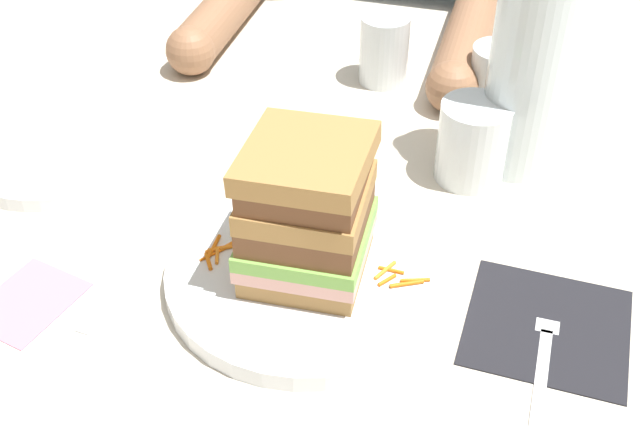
# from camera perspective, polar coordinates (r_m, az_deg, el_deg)

# --- Properties ---
(ground_plane) EXTENTS (3.00, 3.00, 0.00)m
(ground_plane) POSITION_cam_1_polar(r_m,az_deg,el_deg) (0.76, -0.85, -4.66)
(ground_plane) COLOR beige
(main_plate) EXTENTS (0.26, 0.26, 0.02)m
(main_plate) POSITION_cam_1_polar(r_m,az_deg,el_deg) (0.75, -0.62, -4.30)
(main_plate) COLOR white
(main_plate) RESTS_ON ground_plane
(sandwich) EXTENTS (0.11, 0.12, 0.13)m
(sandwich) POSITION_cam_1_polar(r_m,az_deg,el_deg) (0.70, -0.65, 0.02)
(sandwich) COLOR #A87A42
(sandwich) RESTS_ON main_plate
(carrot_shred_0) EXTENTS (0.02, 0.01, 0.00)m
(carrot_shred_0) POSITION_cam_1_polar(r_m,az_deg,el_deg) (0.76, -5.09, -2.49)
(carrot_shred_0) COLOR orange
(carrot_shred_0) RESTS_ON main_plate
(carrot_shred_1) EXTENTS (0.01, 0.02, 0.00)m
(carrot_shred_1) POSITION_cam_1_polar(r_m,az_deg,el_deg) (0.77, -6.28, -2.15)
(carrot_shred_1) COLOR orange
(carrot_shred_1) RESTS_ON main_plate
(carrot_shred_2) EXTENTS (0.02, 0.01, 0.00)m
(carrot_shred_2) POSITION_cam_1_polar(r_m,az_deg,el_deg) (0.77, -6.90, -2.28)
(carrot_shred_2) COLOR orange
(carrot_shred_2) RESTS_ON main_plate
(carrot_shred_3) EXTENTS (0.00, 0.03, 0.00)m
(carrot_shred_3) POSITION_cam_1_polar(r_m,az_deg,el_deg) (0.77, -7.32, -2.21)
(carrot_shred_3) COLOR orange
(carrot_shred_3) RESTS_ON main_plate
(carrot_shred_4) EXTENTS (0.01, 0.02, 0.00)m
(carrot_shred_4) POSITION_cam_1_polar(r_m,az_deg,el_deg) (0.76, -7.13, -2.89)
(carrot_shred_4) COLOR orange
(carrot_shred_4) RESTS_ON main_plate
(carrot_shred_5) EXTENTS (0.01, 0.02, 0.00)m
(carrot_shred_5) POSITION_cam_1_polar(r_m,az_deg,el_deg) (0.75, -7.73, -3.30)
(carrot_shred_5) COLOR orange
(carrot_shred_5) RESTS_ON main_plate
(carrot_shred_6) EXTENTS (0.03, 0.02, 0.00)m
(carrot_shred_6) POSITION_cam_1_polar(r_m,az_deg,el_deg) (0.76, -6.88, -2.55)
(carrot_shred_6) COLOR orange
(carrot_shred_6) RESTS_ON main_plate
(carrot_shred_7) EXTENTS (0.02, 0.03, 0.00)m
(carrot_shred_7) POSITION_cam_1_polar(r_m,az_deg,el_deg) (0.76, -7.24, -2.72)
(carrot_shred_7) COLOR orange
(carrot_shred_7) RESTS_ON main_plate
(carrot_shred_8) EXTENTS (0.02, 0.00, 0.00)m
(carrot_shred_8) POSITION_cam_1_polar(r_m,az_deg,el_deg) (0.74, 4.95, -3.92)
(carrot_shred_8) COLOR orange
(carrot_shred_8) RESTS_ON main_plate
(carrot_shred_9) EXTENTS (0.03, 0.01, 0.00)m
(carrot_shred_9) POSITION_cam_1_polar(r_m,az_deg,el_deg) (0.74, 6.60, -4.60)
(carrot_shred_9) COLOR orange
(carrot_shred_9) RESTS_ON main_plate
(carrot_shred_10) EXTENTS (0.03, 0.02, 0.00)m
(carrot_shred_10) POSITION_cam_1_polar(r_m,az_deg,el_deg) (0.73, 5.94, -5.11)
(carrot_shred_10) COLOR orange
(carrot_shred_10) RESTS_ON main_plate
(carrot_shred_11) EXTENTS (0.02, 0.03, 0.00)m
(carrot_shred_11) POSITION_cam_1_polar(r_m,az_deg,el_deg) (0.74, 4.53, -3.93)
(carrot_shred_11) COLOR orange
(carrot_shred_11) RESTS_ON main_plate
(carrot_shred_12) EXTENTS (0.01, 0.02, 0.00)m
(carrot_shred_12) POSITION_cam_1_polar(r_m,az_deg,el_deg) (0.73, 4.69, -4.53)
(carrot_shred_12) COLOR orange
(carrot_shred_12) RESTS_ON main_plate
(napkin_dark) EXTENTS (0.14, 0.14, 0.00)m
(napkin_dark) POSITION_cam_1_polar(r_m,az_deg,el_deg) (0.74, 15.43, -7.78)
(napkin_dark) COLOR black
(napkin_dark) RESTS_ON ground_plane
(fork) EXTENTS (0.02, 0.17, 0.00)m
(fork) POSITION_cam_1_polar(r_m,az_deg,el_deg) (0.72, 15.33, -8.86)
(fork) COLOR silver
(fork) RESTS_ON napkin_dark
(knife) EXTENTS (0.04, 0.20, 0.00)m
(knife) POSITION_cam_1_polar(r_m,az_deg,el_deg) (0.79, -12.45, -3.39)
(knife) COLOR silver
(knife) RESTS_ON ground_plane
(juice_glass) EXTENTS (0.07, 0.07, 0.09)m
(juice_glass) POSITION_cam_1_polar(r_m,az_deg,el_deg) (0.87, 10.49, 4.70)
(juice_glass) COLOR white
(juice_glass) RESTS_ON ground_plane
(water_bottle) EXTENTS (0.08, 0.08, 0.32)m
(water_bottle) POSITION_cam_1_polar(r_m,az_deg,el_deg) (0.85, 14.45, 11.36)
(water_bottle) COLOR silver
(water_bottle) RESTS_ON ground_plane
(empty_tumbler_0) EXTENTS (0.06, 0.06, 0.07)m
(empty_tumbler_0) POSITION_cam_1_polar(r_m,az_deg,el_deg) (1.01, 12.09, 9.25)
(empty_tumbler_0) COLOR silver
(empty_tumbler_0) RESTS_ON ground_plane
(empty_tumbler_1) EXTENTS (0.06, 0.06, 0.09)m
(empty_tumbler_1) POSITION_cam_1_polar(r_m,az_deg,el_deg) (1.03, 4.45, 11.27)
(empty_tumbler_1) COLOR silver
(empty_tumbler_1) RESTS_ON ground_plane
(side_plate) EXTENTS (0.18, 0.18, 0.02)m
(side_plate) POSITION_cam_1_polar(r_m,az_deg,el_deg) (0.94, -18.05, 3.78)
(side_plate) COLOR white
(side_plate) RESTS_ON ground_plane
(napkin_pink) EXTENTS (0.09, 0.11, 0.00)m
(napkin_pink) POSITION_cam_1_polar(r_m,az_deg,el_deg) (0.78, -19.58, -5.74)
(napkin_pink) COLOR pink
(napkin_pink) RESTS_ON ground_plane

